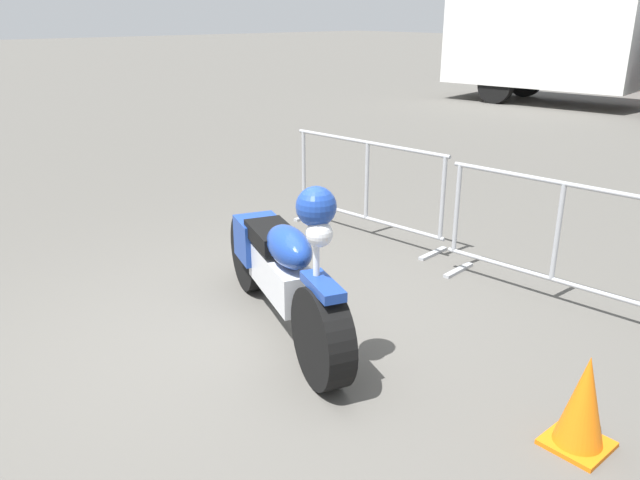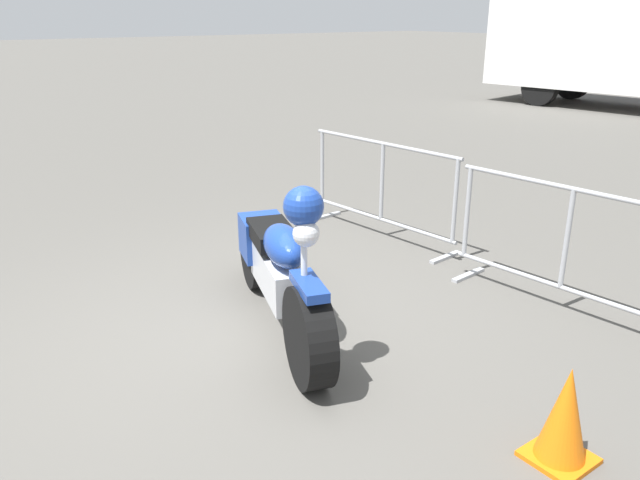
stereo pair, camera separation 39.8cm
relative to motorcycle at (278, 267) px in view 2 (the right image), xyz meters
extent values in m
plane|color=#54514C|center=(-0.05, -0.37, -0.52)|extent=(120.00, 120.00, 0.00)
cylinder|color=black|center=(0.80, -0.28, -0.17)|extent=(0.72, 0.41, 0.70)
cylinder|color=black|center=(-0.80, 0.28, -0.17)|extent=(0.72, 0.41, 0.70)
cube|color=silver|center=(0.00, 0.00, -0.06)|extent=(0.95, 0.55, 0.31)
ellipsoid|color=navy|center=(0.19, -0.06, 0.25)|extent=(0.67, 0.47, 0.28)
cube|color=black|center=(-0.19, 0.06, 0.20)|extent=(0.64, 0.47, 0.13)
cube|color=navy|center=(-0.54, 0.19, 0.05)|extent=(0.48, 0.46, 0.35)
cube|color=navy|center=(0.80, -0.28, 0.20)|extent=(0.46, 0.29, 0.07)
cylinder|color=silver|center=(0.70, -0.24, 0.35)|extent=(0.06, 0.06, 0.49)
sphere|color=silver|center=(0.75, -0.26, 0.54)|extent=(0.17, 0.17, 0.17)
sphere|color=navy|center=(0.70, -0.24, 0.71)|extent=(0.26, 0.26, 0.26)
cylinder|color=#9EA0A5|center=(-1.13, 2.07, 0.53)|extent=(2.06, 0.23, 0.04)
cylinder|color=#9EA0A5|center=(-1.13, 2.07, -0.32)|extent=(2.06, 0.23, 0.04)
cylinder|color=#9EA0A5|center=(-2.11, 1.98, 0.11)|extent=(0.05, 0.05, 0.85)
cylinder|color=#9EA0A5|center=(-1.13, 2.07, 0.11)|extent=(0.05, 0.05, 0.85)
cylinder|color=#9EA0A5|center=(-0.15, 2.16, 0.11)|extent=(0.05, 0.05, 0.85)
cube|color=#9EA0A5|center=(-2.04, 1.99, -0.50)|extent=(0.10, 0.44, 0.03)
cube|color=#9EA0A5|center=(-0.22, 2.16, -0.50)|extent=(0.10, 0.44, 0.03)
cylinder|color=#9EA0A5|center=(1.13, 2.07, 0.53)|extent=(2.06, 0.23, 0.04)
cylinder|color=#9EA0A5|center=(1.13, 2.07, -0.32)|extent=(2.06, 0.23, 0.04)
cylinder|color=#9EA0A5|center=(0.15, 1.98, 0.11)|extent=(0.05, 0.05, 0.85)
cylinder|color=#9EA0A5|center=(1.13, 2.07, 0.11)|extent=(0.05, 0.05, 0.85)
cube|color=#9EA0A5|center=(0.22, 1.99, -0.50)|extent=(0.10, 0.44, 0.03)
cube|color=white|center=(-5.72, 13.51, 1.21)|extent=(5.26, 2.95, 2.50)
cylinder|color=black|center=(-6.70, 14.35, -0.04)|extent=(0.99, 0.41, 0.96)
cylinder|color=black|center=(-6.44, 12.44, -0.04)|extent=(0.99, 0.41, 0.96)
cube|color=#B7BABF|center=(-9.66, 19.48, 0.11)|extent=(2.09, 4.55, 0.72)
cube|color=#1E232B|center=(-9.65, 19.32, 0.73)|extent=(1.81, 2.38, 0.52)
cylinder|color=black|center=(-10.51, 20.84, -0.18)|extent=(0.27, 0.67, 0.66)
cylinder|color=black|center=(-9.00, 20.94, -0.18)|extent=(0.27, 0.67, 0.66)
cylinder|color=black|center=(-10.33, 18.01, -0.18)|extent=(0.27, 0.67, 0.66)
cylinder|color=black|center=(-8.81, 18.11, -0.18)|extent=(0.27, 0.67, 0.66)
cylinder|color=black|center=(-7.28, 18.27, -0.20)|extent=(0.26, 0.65, 0.63)
cube|color=orange|center=(2.27, 0.40, -0.50)|extent=(0.34, 0.34, 0.03)
cone|color=orange|center=(2.27, 0.40, -0.21)|extent=(0.28, 0.28, 0.56)
camera|label=1|loc=(3.54, -2.69, 1.86)|focal=35.00mm
camera|label=2|loc=(3.78, -2.38, 1.86)|focal=35.00mm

